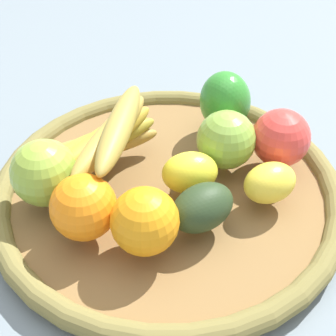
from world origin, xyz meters
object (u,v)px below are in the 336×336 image
orange_0 (84,207)px  banana_bunch (104,139)px  apple_2 (281,138)px  lemon_0 (190,172)px  orange_1 (145,221)px  apple_0 (226,140)px  avocado (202,207)px  bell_pepper (225,101)px  lemon_1 (270,183)px  apple_1 (45,173)px

orange_0 → banana_bunch: size_ratio=0.40×
apple_2 → lemon_0: apple_2 is taller
apple_2 → orange_1: same height
apple_2 → apple_0: bearing=-58.4°
orange_1 → avocado: 0.07m
banana_bunch → bell_pepper: banana_bunch is taller
lemon_0 → bell_pepper: bearing=-173.9°
lemon_1 → apple_0: bearing=-116.7°
apple_0 → banana_bunch: 0.15m
apple_0 → banana_bunch: size_ratio=0.41×
apple_1 → apple_2: (-0.19, 0.21, -0.00)m
apple_2 → apple_1: bearing=-48.1°
orange_1 → bell_pepper: (-0.24, -0.01, 0.01)m
orange_0 → apple_0: (-0.18, 0.09, 0.00)m
banana_bunch → apple_1: bearing=-19.1°
apple_1 → bell_pepper: size_ratio=0.93×
banana_bunch → orange_0: bearing=22.4°
lemon_1 → bell_pepper: 0.15m
apple_0 → apple_2: same height
lemon_1 → avocado: (0.07, -0.05, 0.00)m
apple_1 → avocado: (-0.05, 0.18, -0.01)m
orange_0 → apple_1: bearing=-107.7°
banana_bunch → avocado: size_ratio=2.38×
avocado → lemon_0: 0.06m
orange_0 → apple_0: bearing=154.0°
orange_0 → lemon_0: bearing=149.0°
orange_0 → orange_1: (-0.01, 0.07, 0.00)m
apple_2 → lemon_1: apple_2 is taller
apple_2 → bell_pepper: 0.10m
apple_0 → orange_1: 0.17m
orange_0 → bell_pepper: 0.26m
orange_1 → apple_0: bearing=173.1°
lemon_1 → avocado: avocado is taller
avocado → bell_pepper: (-0.18, -0.05, 0.02)m
apple_0 → apple_2: size_ratio=1.01×
bell_pepper → orange_0: bearing=111.2°
banana_bunch → avocado: banana_bunch is taller
apple_1 → orange_1: size_ratio=1.08×
apple_0 → apple_2: (-0.04, 0.06, -0.00)m
bell_pepper → apple_1: bearing=95.1°
apple_2 → avocado: bearing=-14.9°
apple_0 → lemon_0: 0.07m
lemon_1 → orange_1: size_ratio=0.89×
orange_1 → lemon_0: size_ratio=1.08×
orange_0 → apple_0: apple_0 is taller
orange_0 → apple_1: size_ratio=0.93×
apple_1 → avocado: size_ratio=1.02×
orange_1 → avocado: size_ratio=0.95×
apple_0 → apple_1: size_ratio=0.95×
apple_1 → lemon_1: 0.26m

